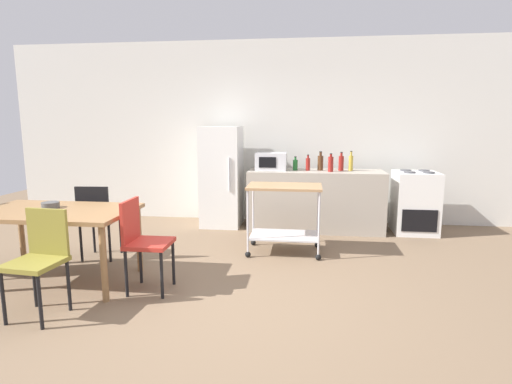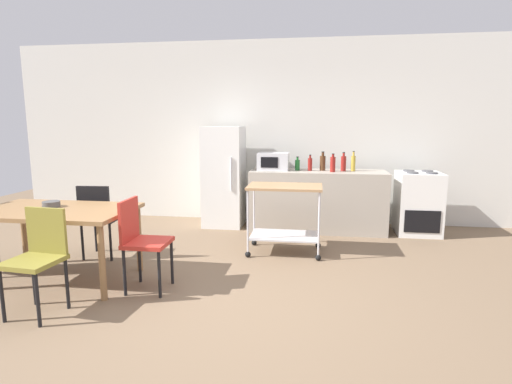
{
  "view_description": "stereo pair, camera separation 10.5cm",
  "coord_description": "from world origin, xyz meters",
  "px_view_note": "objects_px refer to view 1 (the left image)",
  "views": [
    {
      "loc": [
        0.77,
        -3.49,
        1.6
      ],
      "look_at": [
        0.18,
        1.2,
        0.8
      ],
      "focal_mm": 28.62,
      "sensor_mm": 36.0,
      "label": 1
    },
    {
      "loc": [
        0.87,
        -3.48,
        1.6
      ],
      "look_at": [
        0.18,
        1.2,
        0.8
      ],
      "focal_mm": 28.62,
      "sensor_mm": 36.0,
      "label": 2
    }
  ],
  "objects_px": {
    "refrigerator": "(222,177)",
    "bottle_olive_oil": "(341,163)",
    "bottle_soda": "(308,164)",
    "chair_olive": "(40,255)",
    "fruit_bowl": "(50,205)",
    "chair_black": "(98,216)",
    "kitchen_cart": "(284,208)",
    "microwave": "(271,161)",
    "bottle_hot_sauce": "(331,164)",
    "chair_red": "(143,238)",
    "bottle_sesame_oil": "(320,163)",
    "bottle_wine": "(295,165)",
    "dining_table": "(56,218)",
    "bottle_vinegar": "(351,163)",
    "stove_oven": "(415,202)"
  },
  "relations": [
    {
      "from": "bottle_vinegar",
      "to": "bottle_wine",
      "type": "bearing_deg",
      "value": -177.96
    },
    {
      "from": "bottle_sesame_oil",
      "to": "refrigerator",
      "type": "bearing_deg",
      "value": 178.59
    },
    {
      "from": "kitchen_cart",
      "to": "bottle_wine",
      "type": "relative_size",
      "value": 4.41
    },
    {
      "from": "stove_oven",
      "to": "bottle_soda",
      "type": "relative_size",
      "value": 3.87
    },
    {
      "from": "chair_olive",
      "to": "chair_red",
      "type": "xyz_separation_m",
      "value": [
        0.65,
        0.59,
        0.0
      ]
    },
    {
      "from": "chair_black",
      "to": "chair_red",
      "type": "distance_m",
      "value": 1.21
    },
    {
      "from": "microwave",
      "to": "bottle_vinegar",
      "type": "bearing_deg",
      "value": 1.76
    },
    {
      "from": "bottle_vinegar",
      "to": "refrigerator",
      "type": "bearing_deg",
      "value": 178.99
    },
    {
      "from": "bottle_sesame_oil",
      "to": "bottle_hot_sauce",
      "type": "xyz_separation_m",
      "value": [
        0.14,
        -0.16,
        -0.0
      ]
    },
    {
      "from": "refrigerator",
      "to": "bottle_soda",
      "type": "bearing_deg",
      "value": -3.97
    },
    {
      "from": "bottle_soda",
      "to": "fruit_bowl",
      "type": "xyz_separation_m",
      "value": [
        -2.59,
        -2.33,
        -0.22
      ]
    },
    {
      "from": "chair_red",
      "to": "fruit_bowl",
      "type": "xyz_separation_m",
      "value": [
        -1.04,
        0.18,
        0.26
      ]
    },
    {
      "from": "chair_olive",
      "to": "stove_oven",
      "type": "relative_size",
      "value": 0.97
    },
    {
      "from": "refrigerator",
      "to": "microwave",
      "type": "bearing_deg",
      "value": -5.19
    },
    {
      "from": "microwave",
      "to": "fruit_bowl",
      "type": "height_order",
      "value": "microwave"
    },
    {
      "from": "refrigerator",
      "to": "bottle_olive_oil",
      "type": "bearing_deg",
      "value": -1.34
    },
    {
      "from": "microwave",
      "to": "fruit_bowl",
      "type": "bearing_deg",
      "value": -130.9
    },
    {
      "from": "chair_red",
      "to": "bottle_hot_sauce",
      "type": "relative_size",
      "value": 3.34
    },
    {
      "from": "bottle_wine",
      "to": "bottle_olive_oil",
      "type": "xyz_separation_m",
      "value": [
        0.68,
        0.02,
        0.03
      ]
    },
    {
      "from": "chair_black",
      "to": "bottle_soda",
      "type": "xyz_separation_m",
      "value": [
        2.44,
        1.69,
        0.48
      ]
    },
    {
      "from": "bottle_wine",
      "to": "fruit_bowl",
      "type": "relative_size",
      "value": 1.21
    },
    {
      "from": "stove_oven",
      "to": "refrigerator",
      "type": "height_order",
      "value": "refrigerator"
    },
    {
      "from": "chair_olive",
      "to": "fruit_bowl",
      "type": "xyz_separation_m",
      "value": [
        -0.39,
        0.76,
        0.26
      ]
    },
    {
      "from": "chair_black",
      "to": "fruit_bowl",
      "type": "distance_m",
      "value": 0.71
    },
    {
      "from": "stove_oven",
      "to": "bottle_soda",
      "type": "distance_m",
      "value": 1.66
    },
    {
      "from": "bottle_wine",
      "to": "bottle_soda",
      "type": "relative_size",
      "value": 0.87
    },
    {
      "from": "kitchen_cart",
      "to": "bottle_sesame_oil",
      "type": "xyz_separation_m",
      "value": [
        0.47,
        1.23,
        0.44
      ]
    },
    {
      "from": "bottle_olive_oil",
      "to": "bottle_hot_sauce",
      "type": "bearing_deg",
      "value": -136.69
    },
    {
      "from": "bottle_hot_sauce",
      "to": "bottle_sesame_oil",
      "type": "bearing_deg",
      "value": 132.4
    },
    {
      "from": "kitchen_cart",
      "to": "bottle_sesame_oil",
      "type": "bearing_deg",
      "value": 69.26
    },
    {
      "from": "microwave",
      "to": "stove_oven",
      "type": "bearing_deg",
      "value": -0.28
    },
    {
      "from": "stove_oven",
      "to": "microwave",
      "type": "height_order",
      "value": "microwave"
    },
    {
      "from": "chair_red",
      "to": "bottle_sesame_oil",
      "type": "bearing_deg",
      "value": -34.66
    },
    {
      "from": "chair_black",
      "to": "kitchen_cart",
      "type": "bearing_deg",
      "value": -170.79
    },
    {
      "from": "chair_olive",
      "to": "chair_red",
      "type": "distance_m",
      "value": 0.88
    },
    {
      "from": "refrigerator",
      "to": "bottle_soda",
      "type": "height_order",
      "value": "refrigerator"
    },
    {
      "from": "bottle_olive_oil",
      "to": "fruit_bowl",
      "type": "distance_m",
      "value": 3.9
    },
    {
      "from": "chair_red",
      "to": "bottle_olive_oil",
      "type": "distance_m",
      "value": 3.31
    },
    {
      "from": "bottle_hot_sauce",
      "to": "bottle_wine",
      "type": "bearing_deg",
      "value": 165.82
    },
    {
      "from": "bottle_wine",
      "to": "stove_oven",
      "type": "bearing_deg",
      "value": -0.57
    },
    {
      "from": "bottle_hot_sauce",
      "to": "bottle_vinegar",
      "type": "height_order",
      "value": "bottle_vinegar"
    },
    {
      "from": "stove_oven",
      "to": "fruit_bowl",
      "type": "relative_size",
      "value": 5.37
    },
    {
      "from": "refrigerator",
      "to": "bottle_olive_oil",
      "type": "xyz_separation_m",
      "value": [
        1.82,
        -0.04,
        0.24
      ]
    },
    {
      "from": "refrigerator",
      "to": "kitchen_cart",
      "type": "relative_size",
      "value": 1.7
    },
    {
      "from": "chair_black",
      "to": "microwave",
      "type": "distance_m",
      "value": 2.61
    },
    {
      "from": "microwave",
      "to": "bottle_vinegar",
      "type": "distance_m",
      "value": 1.18
    },
    {
      "from": "dining_table",
      "to": "bottle_soda",
      "type": "relative_size",
      "value": 6.31
    },
    {
      "from": "fruit_bowl",
      "to": "bottle_wine",
      "type": "bearing_deg",
      "value": 44.51
    },
    {
      "from": "bottle_soda",
      "to": "bottle_olive_oil",
      "type": "relative_size",
      "value": 0.86
    },
    {
      "from": "chair_black",
      "to": "bottle_olive_oil",
      "type": "xyz_separation_m",
      "value": [
        2.93,
        1.74,
        0.5
      ]
    }
  ]
}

